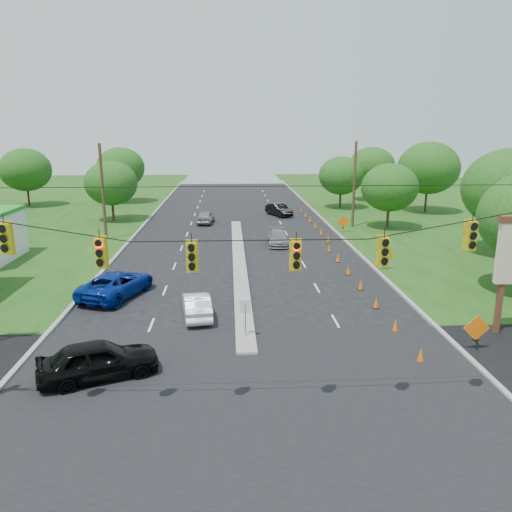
{
  "coord_description": "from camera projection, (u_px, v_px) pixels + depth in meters",
  "views": [
    {
      "loc": [
        -0.73,
        -17.24,
        10.19
      ],
      "look_at": [
        0.84,
        11.82,
        2.8
      ],
      "focal_mm": 35.0,
      "sensor_mm": 36.0,
      "label": 1
    }
  ],
  "objects": [
    {
      "name": "work_sign_0",
      "position": [
        477.0,
        329.0,
        23.4
      ],
      "size": [
        1.27,
        0.58,
        1.37
      ],
      "color": "black",
      "rests_on": "ground"
    },
    {
      "name": "silver_car_oncoming",
      "position": [
        205.0,
        217.0,
        55.64
      ],
      "size": [
        2.02,
        4.27,
        1.41
      ],
      "primitive_type": "imported",
      "rotation": [
        0.0,
        0.0,
        3.06
      ],
      "color": "gray",
      "rests_on": "ground"
    },
    {
      "name": "work_sign_2",
      "position": [
        343.0,
        222.0,
        50.49
      ],
      "size": [
        1.27,
        0.58,
        1.37
      ],
      "color": "black",
      "rests_on": "ground"
    },
    {
      "name": "cross_street",
      "position": [
        251.0,
        402.0,
        19.23
      ],
      "size": [
        160.0,
        14.0,
        0.02
      ],
      "primitive_type": "cube",
      "color": "black",
      "rests_on": "ground"
    },
    {
      "name": "cone_3",
      "position": [
        361.0,
        285.0,
        32.62
      ],
      "size": [
        0.32,
        0.32,
        0.7
      ],
      "primitive_type": "cone",
      "color": "#F06009",
      "rests_on": "ground"
    },
    {
      "name": "white_sedan",
      "position": [
        197.0,
        305.0,
        27.84
      ],
      "size": [
        1.98,
        4.23,
        1.34
      ],
      "primitive_type": "imported",
      "rotation": [
        0.0,
        0.0,
        3.28
      ],
      "color": "white",
      "rests_on": "ground"
    },
    {
      "name": "cone_9",
      "position": [
        315.0,
        225.0,
        52.97
      ],
      "size": [
        0.32,
        0.32,
        0.7
      ],
      "primitive_type": "cone",
      "color": "#F06009",
      "rests_on": "ground"
    },
    {
      "name": "ground",
      "position": [
        251.0,
        402.0,
        19.23
      ],
      "size": [
        160.0,
        160.0,
        0.0
      ],
      "primitive_type": "plane",
      "color": "black",
      "rests_on": "ground"
    },
    {
      "name": "silver_car_far",
      "position": [
        278.0,
        238.0,
        45.27
      ],
      "size": [
        2.0,
        4.54,
        1.3
      ],
      "primitive_type": "imported",
      "rotation": [
        0.0,
        0.0,
        -0.04
      ],
      "color": "gray",
      "rests_on": "ground"
    },
    {
      "name": "tree_12",
      "position": [
        341.0,
        176.0,
        65.35
      ],
      "size": [
        5.88,
        5.88,
        6.86
      ],
      "color": "black",
      "rests_on": "ground"
    },
    {
      "name": "cone_12",
      "position": [
        301.0,
        210.0,
        63.13
      ],
      "size": [
        0.32,
        0.32,
        0.7
      ],
      "primitive_type": "cone",
      "color": "#F06009",
      "rests_on": "ground"
    },
    {
      "name": "cone_10",
      "position": [
        310.0,
        219.0,
        56.36
      ],
      "size": [
        0.32,
        0.32,
        0.7
      ],
      "primitive_type": "cone",
      "color": "#F06009",
      "rests_on": "ground"
    },
    {
      "name": "work_sign_1",
      "position": [
        385.0,
        256.0,
        36.95
      ],
      "size": [
        1.27,
        0.58,
        1.37
      ],
      "color": "black",
      "rests_on": "ground"
    },
    {
      "name": "cone_2",
      "position": [
        376.0,
        302.0,
        29.23
      ],
      "size": [
        0.32,
        0.32,
        0.7
      ],
      "primitive_type": "cone",
      "color": "#F06009",
      "rests_on": "ground"
    },
    {
      "name": "cone_1",
      "position": [
        395.0,
        325.0,
        25.84
      ],
      "size": [
        0.32,
        0.32,
        0.7
      ],
      "primitive_type": "cone",
      "color": "#F06009",
      "rests_on": "ground"
    },
    {
      "name": "utility_pole_far_right",
      "position": [
        354.0,
        185.0,
        52.65
      ],
      "size": [
        0.28,
        0.28,
        9.0
      ],
      "primitive_type": "cylinder",
      "color": "#422D1C",
      "rests_on": "ground"
    },
    {
      "name": "cone_5",
      "position": [
        338.0,
        258.0,
        39.39
      ],
      "size": [
        0.32,
        0.32,
        0.7
      ],
      "primitive_type": "cone",
      "color": "#F06009",
      "rests_on": "ground"
    },
    {
      "name": "tree_11",
      "position": [
        372.0,
        167.0,
        72.29
      ],
      "size": [
        6.72,
        6.72,
        7.84
      ],
      "color": "black",
      "rests_on": "ground"
    },
    {
      "name": "cone_6",
      "position": [
        329.0,
        248.0,
        42.78
      ],
      "size": [
        0.32,
        0.32,
        0.7
      ],
      "primitive_type": "cone",
      "color": "#F06009",
      "rests_on": "ground"
    },
    {
      "name": "curb_left",
      "position": [
        132.0,
        239.0,
        47.73
      ],
      "size": [
        0.25,
        110.0,
        0.16
      ],
      "primitive_type": "cube",
      "color": "gray",
      "rests_on": "ground"
    },
    {
      "name": "median",
      "position": [
        239.0,
        262.0,
        39.55
      ],
      "size": [
        1.0,
        34.0,
        0.18
      ],
      "primitive_type": "cube",
      "color": "gray",
      "rests_on": "ground"
    },
    {
      "name": "blue_pickup",
      "position": [
        117.0,
        284.0,
        31.18
      ],
      "size": [
        4.51,
        6.37,
        1.61
      ],
      "primitive_type": "imported",
      "rotation": [
        0.0,
        0.0,
        2.79
      ],
      "color": "navy",
      "rests_on": "ground"
    },
    {
      "name": "cone_8",
      "position": [
        321.0,
        232.0,
        49.58
      ],
      "size": [
        0.32,
        0.32,
        0.7
      ],
      "primitive_type": "cone",
      "color": "#F06009",
      "rests_on": "ground"
    },
    {
      "name": "tree_8",
      "position": [
        510.0,
        188.0,
        40.3
      ],
      "size": [
        7.56,
        7.56,
        8.82
      ],
      "color": "black",
      "rests_on": "ground"
    },
    {
      "name": "tree_6",
      "position": [
        121.0,
        168.0,
        70.4
      ],
      "size": [
        6.72,
        6.72,
        7.84
      ],
      "color": "black",
      "rests_on": "ground"
    },
    {
      "name": "tree_4",
      "position": [
        25.0,
        170.0,
        66.87
      ],
      "size": [
        6.72,
        6.72,
        7.84
      ],
      "color": "black",
      "rests_on": "ground"
    },
    {
      "name": "cone_11",
      "position": [
        306.0,
        214.0,
        59.75
      ],
      "size": [
        0.32,
        0.32,
        0.7
      ],
      "primitive_type": "cone",
      "color": "#F06009",
      "rests_on": "ground"
    },
    {
      "name": "cone_7",
      "position": [
        328.0,
        239.0,
        46.2
      ],
      "size": [
        0.32,
        0.32,
        0.7
      ],
      "primitive_type": "cone",
      "color": "#F06009",
      "rests_on": "ground"
    },
    {
      "name": "black_sedan",
      "position": [
        99.0,
        360.0,
        20.85
      ],
      "size": [
        5.31,
        3.64,
        1.68
      ],
      "primitive_type": "imported",
      "rotation": [
        0.0,
        0.0,
        1.94
      ],
      "color": "black",
      "rests_on": "ground"
    },
    {
      "name": "dark_car_receding",
      "position": [
        279.0,
        210.0,
        60.6
      ],
      "size": [
        3.19,
        4.71,
        1.47
      ],
      "primitive_type": "imported",
      "rotation": [
        0.0,
        0.0,
        0.41
      ],
      "color": "black",
      "rests_on": "ground"
    },
    {
      "name": "median_sign",
      "position": [
        245.0,
        311.0,
        24.67
      ],
      "size": [
        0.55,
        0.06,
        2.05
      ],
      "color": "gray",
      "rests_on": "ground"
    },
    {
      "name": "tree_9",
      "position": [
        390.0,
        188.0,
        51.9
      ],
      "size": [
        5.88,
        5.88,
        6.86
      ],
      "color": "black",
      "rests_on": "ground"
    },
    {
      "name": "utility_pole_far_left",
      "position": [
        103.0,
        192.0,
        46.5
      ],
      "size": [
        0.28,
        0.28,
        9.0
      ],
      "primitive_type": "cylinder",
      "color": "#422D1C",
      "rests_on": "ground"
    },
    {
      "name": "tree_5",
      "position": [
        111.0,
        183.0,
        56.14
      ],
      "size": [
        5.88,
        5.88,
        6.86
      ],
      "color": "black",
      "rests_on": "ground"
    },
    {
      "name": "signal_span",
      "position": [
        250.0,
        287.0,
        17.03
      ],
      "size": [
        25.6,
        0.32,
        9.0
      ],
      "color": "#422D1C",
      "rests_on": "ground"
    },
    {
      "name": "curb_right",
      "position": [
        340.0,
        237.0,
        48.79
      ],
      "size": [
        0.25,
        110.0,
        0.16
      ],
      "primitive_type": "cube",
      "color": "gray",
      "rests_on": "ground"
    },
    {
      "name": "cone_4",
      "position": [
        348.0,
        270.0,
        36.0
      ],
      "size": [
        0.32,
        0.32,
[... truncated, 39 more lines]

